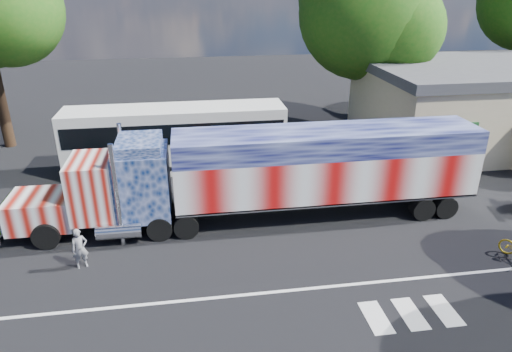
{
  "coord_description": "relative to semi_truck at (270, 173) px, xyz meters",
  "views": [
    {
      "loc": [
        -2.89,
        -15.93,
        10.25
      ],
      "look_at": [
        0.0,
        3.0,
        1.9
      ],
      "focal_mm": 32.0,
      "sensor_mm": 36.0,
      "label": 1
    }
  ],
  "objects": [
    {
      "name": "ground",
      "position": [
        -0.53,
        -2.38,
        -2.3
      ],
      "size": [
        100.0,
        100.0,
        0.0
      ],
      "primitive_type": "plane",
      "color": "black"
    },
    {
      "name": "lane_markings",
      "position": [
        1.18,
        -6.15,
        -2.29
      ],
      "size": [
        30.0,
        2.67,
        0.01
      ],
      "color": "silver",
      "rests_on": "ground"
    },
    {
      "name": "semi_truck",
      "position": [
        0.0,
        0.0,
        0.0
      ],
      "size": [
        20.92,
        3.3,
        4.46
      ],
      "color": "black",
      "rests_on": "ground"
    },
    {
      "name": "coach_bus",
      "position": [
        -4.19,
        6.88,
        -0.43
      ],
      "size": [
        12.39,
        2.88,
        3.6
      ],
      "color": "white",
      "rests_on": "ground"
    },
    {
      "name": "woman",
      "position": [
        -7.81,
        -2.72,
        -1.48
      ],
      "size": [
        0.7,
        0.59,
        1.63
      ],
      "primitive_type": "imported",
      "rotation": [
        0.0,
        0.0,
        0.39
      ],
      "color": "slate",
      "rests_on": "ground"
    },
    {
      "name": "tree_ne_a",
      "position": [
        9.14,
        13.32,
        5.66
      ],
      "size": [
        9.52,
        9.07,
        12.54
      ],
      "color": "black",
      "rests_on": "ground"
    }
  ]
}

